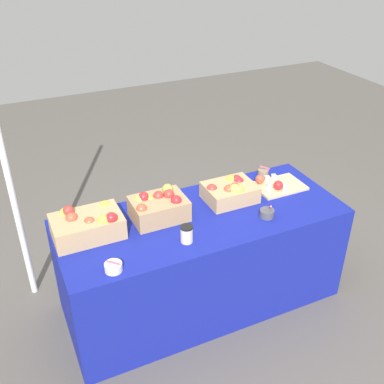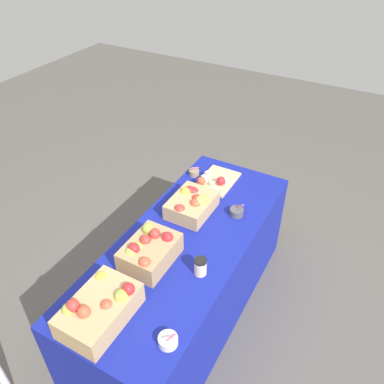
% 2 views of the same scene
% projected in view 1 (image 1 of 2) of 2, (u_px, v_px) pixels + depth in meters
% --- Properties ---
extents(ground_plane, '(10.00, 10.00, 0.00)m').
position_uv_depth(ground_plane, '(201.00, 299.00, 3.37)').
color(ground_plane, '#56514C').
extents(table, '(1.90, 0.76, 0.74)m').
position_uv_depth(table, '(202.00, 260.00, 3.18)').
color(table, navy).
rests_on(table, ground_plane).
extents(apple_crate_left, '(0.42, 0.27, 0.19)m').
position_uv_depth(apple_crate_left, '(87.00, 225.00, 2.76)').
color(apple_crate_left, tan).
rests_on(apple_crate_left, table).
extents(apple_crate_middle, '(0.35, 0.26, 0.19)m').
position_uv_depth(apple_crate_middle, '(158.00, 207.00, 2.93)').
color(apple_crate_middle, tan).
rests_on(apple_crate_middle, table).
extents(apple_crate_right, '(0.34, 0.26, 0.16)m').
position_uv_depth(apple_crate_right, '(230.00, 191.00, 3.13)').
color(apple_crate_right, tan).
rests_on(apple_crate_right, table).
extents(cutting_board_back, '(0.35, 0.25, 0.09)m').
position_uv_depth(cutting_board_back, '(276.00, 185.00, 3.30)').
color(cutting_board_back, '#D1B284').
rests_on(cutting_board_back, table).
extents(sample_bowl_near, '(0.10, 0.10, 0.11)m').
position_uv_depth(sample_bowl_near, '(267.00, 213.00, 2.97)').
color(sample_bowl_near, '#4C4C51').
rests_on(sample_bowl_near, table).
extents(sample_bowl_mid, '(0.09, 0.08, 0.10)m').
position_uv_depth(sample_bowl_mid, '(263.00, 172.00, 3.45)').
color(sample_bowl_mid, gray).
rests_on(sample_bowl_mid, table).
extents(sample_bowl_far, '(0.10, 0.10, 0.10)m').
position_uv_depth(sample_bowl_far, '(113.00, 267.00, 2.51)').
color(sample_bowl_far, silver).
rests_on(sample_bowl_far, table).
extents(coffee_cup, '(0.08, 0.08, 0.11)m').
position_uv_depth(coffee_cup, '(187.00, 234.00, 2.72)').
color(coffee_cup, beige).
rests_on(coffee_cup, table).
extents(tent_pole, '(0.04, 0.04, 2.07)m').
position_uv_depth(tent_pole, '(6.00, 170.00, 2.92)').
color(tent_pole, white).
rests_on(tent_pole, ground_plane).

